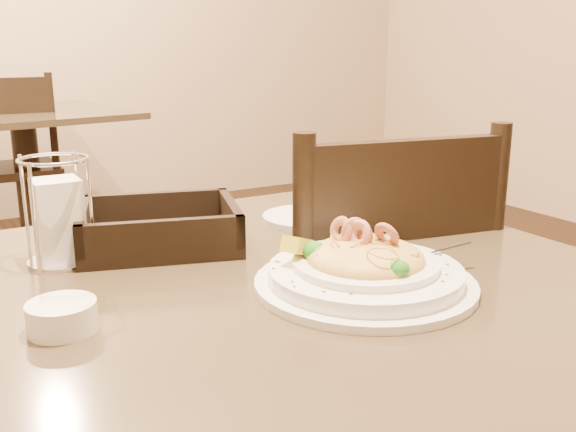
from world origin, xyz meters
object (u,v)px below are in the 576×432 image
background_table (26,160)px  drink_glass (426,193)px  side_plate (307,218)px  main_table (295,421)px  dining_chair_far (13,162)px  butter_ramekin (62,317)px  bread_basket (160,232)px  pasta_bowl (365,269)px  napkin_caddy (59,218)px  dining_chair_near (364,341)px

background_table → drink_glass: drink_glass is taller
side_plate → main_table: bearing=-125.6°
main_table → background_table: 2.60m
dining_chair_far → butter_ramekin: dining_chair_far is taller
butter_ramekin → side_plate: bearing=27.7°
main_table → dining_chair_far: size_ratio=0.97×
main_table → background_table: (0.03, 2.60, 0.00)m
bread_basket → butter_ramekin: bread_basket is taller
dining_chair_far → side_plate: 2.42m
pasta_bowl → drink_glass: size_ratio=2.72×
background_table → butter_ramekin: 2.66m
dining_chair_far → side_plate: size_ratio=5.66×
bread_basket → napkin_caddy: 0.16m
napkin_caddy → butter_ramekin: napkin_caddy is taller
dining_chair_far → napkin_caddy: 2.45m
dining_chair_far → side_plate: (0.19, -2.40, 0.25)m
bread_basket → side_plate: 0.29m
bread_basket → butter_ramekin: size_ratio=3.74×
napkin_caddy → side_plate: bearing=1.7°
drink_glass → bread_basket: bearing=164.2°
dining_chair_near → napkin_caddy: (-0.54, 0.04, 0.32)m
dining_chair_near → bread_basket: size_ratio=3.19×
dining_chair_near → bread_basket: (-0.39, 0.04, 0.27)m
pasta_bowl → side_plate: size_ratio=1.99×
drink_glass → side_plate: 0.22m
drink_glass → butter_ramekin: bearing=-169.6°
background_table → drink_glass: 2.53m
background_table → napkin_caddy: (-0.31, -2.38, 0.30)m
bread_basket → napkin_caddy: bearing=-179.5°
drink_glass → side_plate: size_ratio=0.73×
background_table → bread_basket: bearing=-93.7°
dining_chair_far → side_plate: bearing=95.5°
dining_chair_near → drink_glass: bearing=133.4°
dining_chair_near → napkin_caddy: 0.63m
dining_chair_far → drink_glass: (0.35, -2.54, 0.31)m
drink_glass → side_plate: drink_glass is taller
napkin_caddy → butter_ramekin: bearing=-101.8°
side_plate → dining_chair_near: bearing=-25.7°
bread_basket → butter_ramekin: bearing=-129.6°
butter_ramekin → dining_chair_near: bearing=19.3°
pasta_bowl → drink_glass: (0.27, 0.19, 0.03)m
dining_chair_far → drink_glass: bearing=98.8°
main_table → bread_basket: (-0.12, 0.22, 0.26)m
background_table → napkin_caddy: 2.41m
dining_chair_near → napkin_caddy: size_ratio=5.84×
bread_basket → side_plate: size_ratio=1.78×
background_table → dining_chair_near: bearing=-84.5°
main_table → pasta_bowl: bearing=-60.7°
dining_chair_far → pasta_bowl: bearing=92.6°
napkin_caddy → dining_chair_near: bearing=-3.9°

